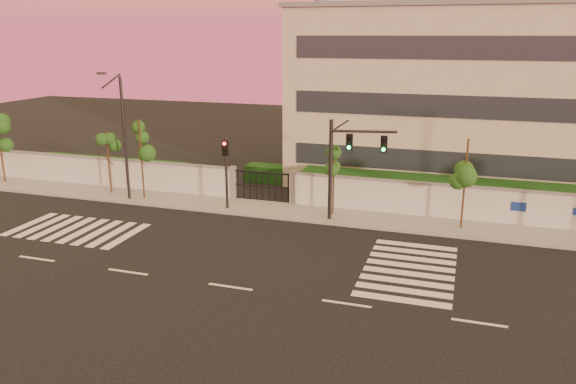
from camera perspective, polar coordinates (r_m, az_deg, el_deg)
name	(u,v)px	position (r m, az deg, el deg)	size (l,w,h in m)	color
ground	(230,287)	(24.15, -5.87, -9.57)	(120.00, 120.00, 0.00)	black
sidewalk	(301,213)	(33.32, 1.36, -2.10)	(60.00, 3.00, 0.15)	gray
perimeter_wall	(310,190)	(34.38, 2.25, 0.19)	(60.00, 0.36, 2.20)	silver
hedge_row	(337,184)	(36.76, 5.00, 0.77)	(41.00, 4.25, 1.80)	black
institutional_building	(471,95)	(42.10, 18.08, 9.37)	(24.40, 12.40, 12.25)	#B8AF9B
road_markings	(232,251)	(27.89, -5.76, -5.97)	(57.00, 7.62, 0.02)	silver
street_tree_b	(108,149)	(38.35, -17.81, 4.21)	(1.41, 1.12, 4.22)	#382314
street_tree_c	(141,141)	(36.24, -14.73, 4.99)	(1.39, 1.11, 5.22)	#382314
street_tree_d	(334,165)	(32.20, 4.72, 2.76)	(1.30, 1.03, 4.19)	#382314
street_tree_e	(467,164)	(31.08, 17.71, 2.74)	(1.40, 1.11, 5.03)	#382314
traffic_signal_main	(344,159)	(31.02, 5.67, 3.36)	(3.66, 0.87, 5.82)	black
traffic_signal_secondary	(226,165)	(33.42, -6.32, 2.74)	(0.35, 0.34, 4.44)	black
streetlight_west	(123,133)	(36.23, -16.44, 5.81)	(0.49, 1.97, 8.20)	black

